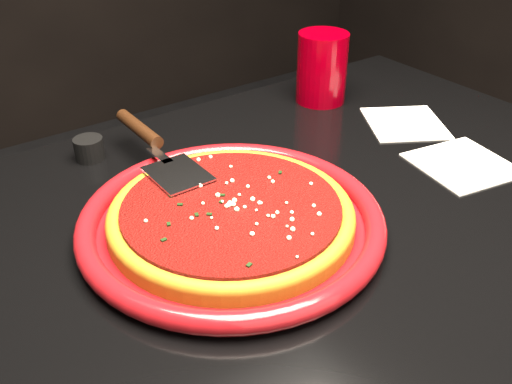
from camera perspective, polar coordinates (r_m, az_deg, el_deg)
plate at (r=0.73m, az=-2.46°, el=-2.85°), size 0.40×0.40×0.03m
pizza_crust at (r=0.73m, az=-2.47°, el=-2.56°), size 0.32×0.32×0.02m
pizza_crust_rim at (r=0.72m, az=-2.48°, el=-2.05°), size 0.32×0.32×0.02m
pizza_sauce at (r=0.72m, az=-2.49°, el=-1.68°), size 0.28×0.28×0.01m
parmesan_dusting at (r=0.71m, az=-2.51°, el=-1.16°), size 0.27×0.27×0.01m
basil_flecks at (r=0.72m, az=-2.50°, el=-1.23°), size 0.25×0.25×0.00m
pizza_server at (r=0.84m, az=-9.80°, el=4.48°), size 0.09×0.30×0.02m
cup at (r=1.09m, az=6.60°, el=12.24°), size 0.10×0.10×0.13m
napkin_a at (r=0.94m, az=19.98°, el=2.62°), size 0.16×0.16×0.00m
napkin_b at (r=1.04m, az=14.67°, el=6.68°), size 0.18×0.18×0.00m
ramekin at (r=0.93m, az=-16.35°, el=4.18°), size 0.05×0.05×0.04m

